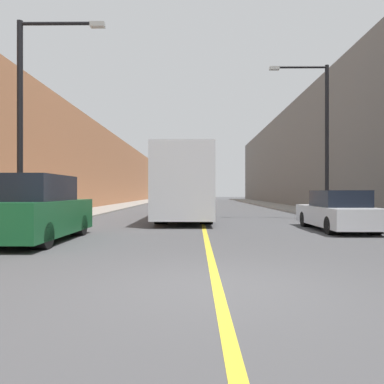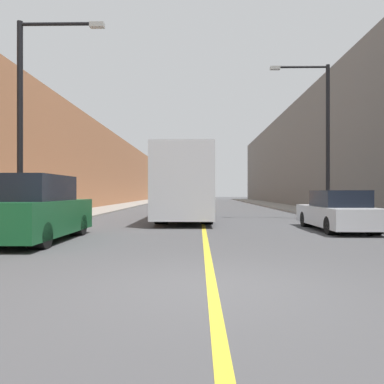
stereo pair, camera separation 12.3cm
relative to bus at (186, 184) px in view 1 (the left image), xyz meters
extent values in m
plane|color=#474749|center=(0.86, -14.80, -1.85)|extent=(200.00, 200.00, 0.00)
cube|color=gray|center=(-6.77, 15.20, -1.79)|extent=(3.01, 72.00, 0.10)
cube|color=gray|center=(8.50, 15.20, -1.79)|extent=(3.01, 72.00, 0.10)
cube|color=#B2724C|center=(-10.28, 15.20, 1.99)|extent=(4.00, 72.00, 7.67)
cube|color=#66605B|center=(12.00, 15.20, 3.28)|extent=(4.00, 72.00, 10.26)
cube|color=gold|center=(0.86, 15.20, -1.84)|extent=(0.16, 72.00, 0.01)
cube|color=silver|center=(0.00, 0.01, 0.03)|extent=(2.59, 12.13, 3.18)
cube|color=black|center=(0.00, -6.03, 0.58)|extent=(2.20, 0.04, 1.43)
cylinder|color=black|center=(-1.01, -3.75, -1.38)|extent=(0.57, 0.94, 0.94)
cylinder|color=black|center=(1.01, -3.75, -1.38)|extent=(0.57, 0.94, 0.94)
cylinder|color=black|center=(-1.01, 3.77, -1.38)|extent=(0.57, 0.94, 0.94)
cylinder|color=black|center=(1.01, 3.77, -1.38)|extent=(0.57, 0.94, 0.94)
cube|color=#145128|center=(-4.13, -9.62, -1.15)|extent=(2.00, 4.78, 0.98)
cube|color=black|center=(-4.13, -9.86, -0.30)|extent=(1.76, 2.63, 0.73)
cylinder|color=black|center=(-3.35, -11.10, -1.51)|extent=(0.44, 0.68, 0.68)
cylinder|color=black|center=(-4.91, -8.14, -1.51)|extent=(0.44, 0.68, 0.68)
cylinder|color=black|center=(-3.35, -8.14, -1.51)|extent=(0.44, 0.68, 0.68)
cube|color=silver|center=(5.83, -6.36, -1.31)|extent=(1.78, 4.75, 0.71)
cube|color=black|center=(5.83, -6.59, -0.65)|extent=(1.57, 2.14, 0.60)
cube|color=black|center=(5.83, -8.70, -1.18)|extent=(1.52, 0.04, 0.32)
cylinder|color=black|center=(5.13, -7.83, -1.54)|extent=(0.39, 0.62, 0.62)
cylinder|color=black|center=(6.52, -7.83, -1.54)|extent=(0.39, 0.62, 0.62)
cylinder|color=black|center=(5.13, -4.88, -1.54)|extent=(0.39, 0.62, 0.62)
cylinder|color=black|center=(6.52, -4.88, -1.54)|extent=(0.39, 0.62, 0.62)
cylinder|color=black|center=(-5.57, -7.51, 1.89)|extent=(0.20, 0.20, 7.27)
cylinder|color=black|center=(-4.22, -7.51, 5.43)|extent=(2.70, 0.12, 0.12)
cube|color=#999993|center=(-2.87, -7.51, 5.38)|extent=(0.50, 0.24, 0.16)
cylinder|color=black|center=(7.29, -1.11, 2.19)|extent=(0.20, 0.20, 7.86)
cylinder|color=black|center=(5.94, -1.11, 6.02)|extent=(2.70, 0.12, 0.12)
cube|color=#999993|center=(4.59, -1.11, 5.97)|extent=(0.50, 0.24, 0.16)
camera|label=1|loc=(0.54, -20.42, -0.41)|focal=35.00mm
camera|label=2|loc=(0.66, -20.42, -0.41)|focal=35.00mm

